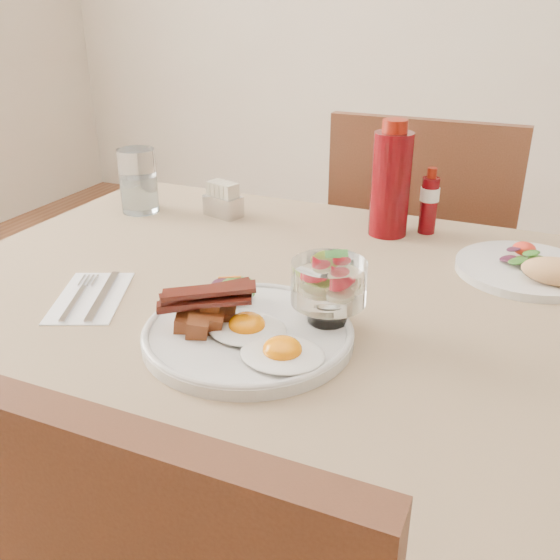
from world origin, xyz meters
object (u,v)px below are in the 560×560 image
Objects in this scene: hot_sauce_bottle at (429,202)px; water_glass at (139,185)px; second_plate at (534,269)px; table at (339,354)px; main_plate at (248,335)px; ketchup_bottle at (391,182)px; sugar_caddy at (223,201)px; chair_far at (421,274)px; fruit_cup at (329,283)px.

hot_sauce_bottle is 0.96× the size of water_glass.
second_plate is 0.78m from water_glass.
hot_sauce_bottle reaches higher than table.
table is 5.88× the size of second_plate.
water_glass is at bearing -169.07° from hot_sauce_bottle.
main_plate is 1.30× the size of ketchup_bottle.
ketchup_bottle is at bearing 21.51° from sugar_caddy.
chair_far is 0.81m from fruit_cup.
fruit_cup is 0.62m from water_glass.
table is 4.75× the size of main_plate.
chair_far is at bearing 90.00° from table.
fruit_cup is at bearing 36.44° from main_plate.
chair_far is 0.43m from hot_sauce_bottle.
main_plate is 0.52m from hot_sauce_bottle.
ketchup_bottle is 1.64× the size of water_glass.
second_plate is (0.25, -0.45, 0.24)m from chair_far.
chair_far reaches higher than fruit_cup.
chair_far is at bearing 63.46° from sugar_caddy.
ketchup_bottle is 1.70× the size of hot_sauce_bottle.
table is 10.12× the size of water_glass.
table is 0.59m from water_glass.
hot_sauce_bottle is at bearing -80.19° from chair_far.
water_glass is at bearing 155.37° from table.
main_plate is at bearing -132.62° from second_plate.
hot_sauce_bottle reaches higher than fruit_cup.
ketchup_bottle is 0.52m from water_glass.
table is 0.47m from sugar_caddy.
sugar_caddy is (-0.40, -0.07, -0.03)m from hot_sauce_bottle.
chair_far is 4.31× the size of ketchup_bottle.
hot_sauce_bottle is 1.47× the size of sugar_caddy.
table is 0.18m from fruit_cup.
water_glass is (-0.17, -0.04, 0.03)m from sugar_caddy.
chair_far reaches higher than sugar_caddy.
fruit_cup is at bearing -84.73° from table.
second_plate is at bearing -20.98° from ketchup_bottle.
chair_far is 10.80× the size of sugar_caddy.
fruit_cup reaches higher than second_plate.
hot_sauce_bottle is at bearing 25.75° from sugar_caddy.
fruit_cup is (0.01, -0.09, 0.16)m from table.
ketchup_bottle is (-0.01, 0.32, 0.19)m from table.
table is 0.20m from main_plate.
second_plate is at bearing 47.38° from main_plate.
chair_far is at bearing 90.61° from fruit_cup.
second_plate is at bearing 39.85° from table.
sugar_caddy reaches higher than second_plate.
table is 0.35m from second_plate.
ketchup_bottle reaches higher than hot_sauce_bottle.
sugar_caddy is at bearing 134.10° from fruit_cup.
sugar_caddy is at bearing -132.56° from chair_far.
water_glass reaches higher than sugar_caddy.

